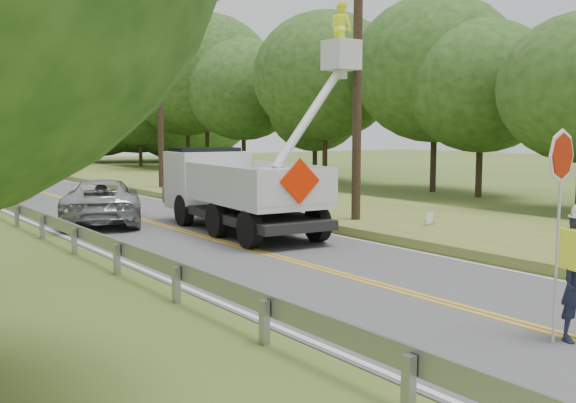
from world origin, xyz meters
TOP-DOWN VIEW (x-y plane):
  - ground at (0.00, 0.00)m, footprint 140.00×140.00m
  - road at (0.00, 14.00)m, footprint 7.20×96.00m
  - guardrail at (-4.02, 14.91)m, footprint 0.18×48.00m
  - utility_poles at (5.00, 17.02)m, footprint 1.60×43.30m
  - tall_grass_verge at (7.10, 14.00)m, footprint 7.00×96.00m
  - treeline_right at (15.82, 26.13)m, footprint 11.19×54.67m
  - bucket_truck at (1.75, 11.45)m, footprint 4.98×7.81m
  - suv_silver at (-1.44, 15.14)m, footprint 4.45×6.09m
  - yard_sign at (5.96, 6.63)m, footprint 0.48×0.17m

SIDE VIEW (x-z plane):
  - ground at x=0.00m, z-range 0.00..0.00m
  - road at x=0.00m, z-range 0.00..0.02m
  - tall_grass_verge at x=7.10m, z-range 0.00..0.30m
  - yard_sign at x=5.96m, z-range 0.16..0.87m
  - guardrail at x=-4.02m, z-range 0.17..0.94m
  - suv_silver at x=-1.44m, z-range 0.02..1.56m
  - bucket_truck at x=1.75m, z-range -2.01..5.29m
  - utility_poles at x=5.00m, z-range 0.27..10.27m
  - treeline_right at x=15.82m, z-range 0.31..12.43m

